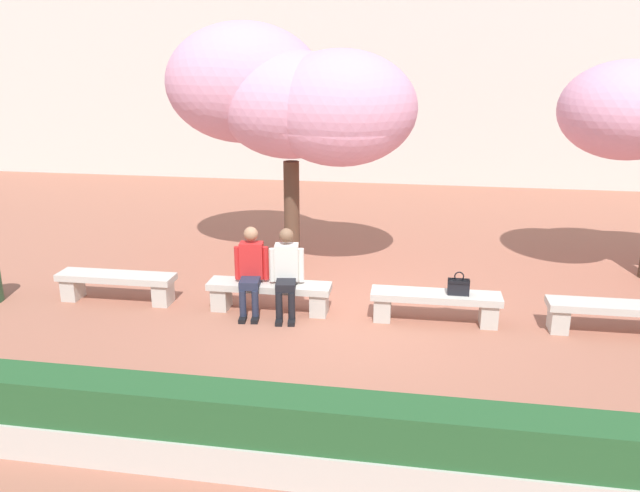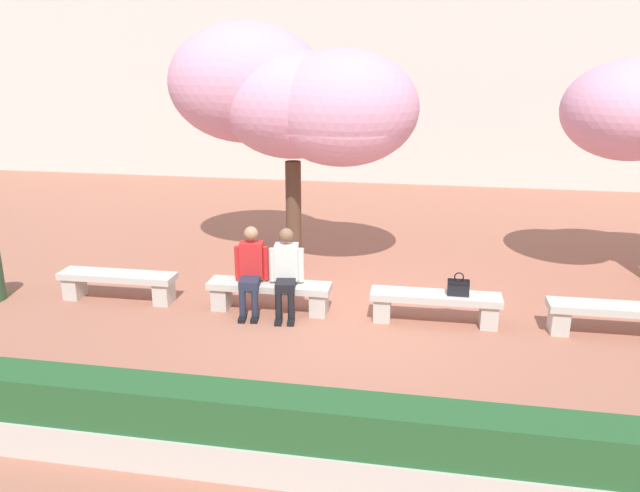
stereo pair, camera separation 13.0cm
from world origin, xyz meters
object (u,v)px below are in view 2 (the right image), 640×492
object	(u,v)px
stone_bench_near_west	(269,292)
person_seated_left	(251,267)
person_seated_right	(286,269)
handbag	(458,286)
stone_bench_west_end	(118,282)
stone_bench_near_east	(618,315)
stone_bench_center	(435,303)
cherry_tree_main	(289,97)

from	to	relation	value
stone_bench_near_west	person_seated_left	bearing A→B (deg)	-168.31
person_seated_right	handbag	bearing A→B (deg)	1.04
person_seated_right	stone_bench_west_end	bearing A→B (deg)	178.89
handbag	person_seated_right	bearing A→B (deg)	-178.96
person_seated_right	stone_bench_near_east	bearing A→B (deg)	0.66
stone_bench_near_west	stone_bench_center	bearing A→B (deg)	0.00
stone_bench_west_end	stone_bench_near_west	world-z (taller)	same
person_seated_left	handbag	bearing A→B (deg)	0.86
stone_bench_west_end	cherry_tree_main	world-z (taller)	cherry_tree_main
stone_bench_west_end	handbag	size ratio (longest dim) A/B	5.44
stone_bench_near_west	person_seated_left	size ratio (longest dim) A/B	1.43
person_seated_left	stone_bench_near_west	bearing A→B (deg)	11.69
person_seated_left	handbag	distance (m)	3.00
stone_bench_near_east	person_seated_left	bearing A→B (deg)	-179.41
stone_bench_near_west	handbag	distance (m)	2.76
person_seated_left	person_seated_right	xyz separation A→B (m)	(0.53, 0.00, 0.00)
stone_bench_near_east	cherry_tree_main	distance (m)	6.16
stone_bench_near_west	stone_bench_near_east	world-z (taller)	same
stone_bench_near_east	person_seated_right	world-z (taller)	person_seated_right
stone_bench_west_end	cherry_tree_main	distance (m)	4.17
stone_bench_center	handbag	bearing A→B (deg)	-1.51
stone_bench_center	person_seated_left	world-z (taller)	person_seated_left
stone_bench_west_end	person_seated_left	bearing A→B (deg)	-1.39
person_seated_left	stone_bench_west_end	bearing A→B (deg)	178.61
stone_bench_center	person_seated_left	distance (m)	2.72
stone_bench_near_west	cherry_tree_main	bearing A→B (deg)	94.82
stone_bench_center	person_seated_left	xyz separation A→B (m)	(-2.69, -0.05, 0.39)
cherry_tree_main	stone_bench_center	bearing A→B (deg)	-40.65
stone_bench_near_west	stone_bench_center	size ratio (longest dim) A/B	1.00
stone_bench_west_end	handbag	world-z (taller)	handbag
person_seated_right	stone_bench_center	bearing A→B (deg)	1.40
stone_bench_center	stone_bench_near_east	xyz separation A→B (m)	(2.44, 0.00, 0.00)
stone_bench_center	person_seated_right	distance (m)	2.20
stone_bench_center	stone_bench_near_west	bearing A→B (deg)	180.00
stone_bench_near_west	person_seated_right	xyz separation A→B (m)	(0.28, -0.05, 0.39)
stone_bench_near_west	person_seated_left	xyz separation A→B (m)	(-0.26, -0.05, 0.39)
stone_bench_center	cherry_tree_main	xyz separation A→B (m)	(-2.63, 2.25, 2.69)
person_seated_left	cherry_tree_main	xyz separation A→B (m)	(0.07, 2.31, 2.30)
person_seated_left	person_seated_right	bearing A→B (deg)	0.02
stone_bench_near_east	cherry_tree_main	xyz separation A→B (m)	(-5.06, 2.25, 2.69)
stone_bench_near_west	person_seated_right	bearing A→B (deg)	-10.82
handbag	stone_bench_west_end	bearing A→B (deg)	179.91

